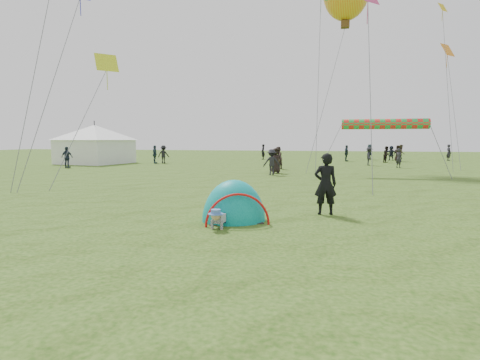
% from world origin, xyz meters
% --- Properties ---
extents(ground, '(140.00, 140.00, 0.00)m').
position_xyz_m(ground, '(0.00, 0.00, 0.00)').
color(ground, '#1B410B').
extents(crawling_toddler, '(0.55, 0.75, 0.55)m').
position_xyz_m(crawling_toddler, '(-1.08, 0.37, 0.27)').
color(crawling_toddler, black).
rests_on(crawling_toddler, ground).
extents(popup_tent, '(2.24, 2.07, 2.34)m').
position_xyz_m(popup_tent, '(-0.91, 1.37, 0.00)').
color(popup_tent, '#00747A').
rests_on(popup_tent, ground).
extents(standing_adult, '(0.76, 0.57, 1.89)m').
position_xyz_m(standing_adult, '(1.61, 2.83, 0.94)').
color(standing_adult, black).
rests_on(standing_adult, ground).
extents(event_marquee, '(6.59, 6.59, 3.98)m').
position_xyz_m(event_marquee, '(-20.14, 23.46, 1.99)').
color(event_marquee, white).
rests_on(event_marquee, ground).
extents(crowd_person_0, '(0.66, 0.69, 1.59)m').
position_xyz_m(crowd_person_0, '(7.46, 23.91, 0.80)').
color(crowd_person_0, '#25242B').
rests_on(crowd_person_0, ground).
extents(crowd_person_1, '(0.98, 1.01, 1.64)m').
position_xyz_m(crowd_person_1, '(7.59, 31.06, 0.82)').
color(crowd_person_1, black).
rests_on(crowd_person_1, ground).
extents(crowd_person_2, '(1.02, 0.43, 1.73)m').
position_xyz_m(crowd_person_2, '(-19.03, 17.91, 0.86)').
color(crowd_person_2, '#212A3B').
rests_on(crowd_person_2, ground).
extents(crowd_person_3, '(1.16, 0.71, 1.75)m').
position_xyz_m(crowd_person_3, '(-13.80, 25.11, 0.88)').
color(crowd_person_3, black).
rests_on(crowd_person_3, ground).
extents(crowd_person_5, '(0.56, 1.66, 1.78)m').
position_xyz_m(crowd_person_5, '(6.56, 36.72, 0.89)').
color(crowd_person_5, '#293940').
rests_on(crowd_person_5, ground).
extents(crowd_person_6, '(0.65, 0.76, 1.77)m').
position_xyz_m(crowd_person_6, '(-5.50, 34.33, 0.89)').
color(crowd_person_6, black).
rests_on(crowd_person_6, ground).
extents(crowd_person_7, '(0.91, 1.03, 1.75)m').
position_xyz_m(crowd_person_7, '(-2.02, 20.41, 0.88)').
color(crowd_person_7, '#473634').
rests_on(crowd_person_7, ground).
extents(crowd_person_8, '(0.66, 1.08, 1.73)m').
position_xyz_m(crowd_person_8, '(3.78, 32.57, 0.86)').
color(crowd_person_8, '#1B2931').
rests_on(crowd_person_8, ground).
extents(crowd_person_9, '(1.21, 0.89, 1.68)m').
position_xyz_m(crowd_person_9, '(-1.81, 15.37, 0.84)').
color(crowd_person_9, black).
rests_on(crowd_person_9, ground).
extents(crowd_person_10, '(0.99, 0.81, 1.74)m').
position_xyz_m(crowd_person_10, '(-1.71, 16.69, 0.87)').
color(crowd_person_10, black).
rests_on(crowd_person_10, ground).
extents(crowd_person_11, '(1.57, 0.73, 1.63)m').
position_xyz_m(crowd_person_11, '(8.73, 35.58, 0.81)').
color(crowd_person_11, '#1E2330').
rests_on(crowd_person_11, ground).
extents(crowd_person_12, '(0.57, 0.73, 1.79)m').
position_xyz_m(crowd_person_12, '(14.79, 36.34, 0.89)').
color(crowd_person_12, black).
rests_on(crowd_person_12, ground).
extents(crowd_person_13, '(0.83, 0.98, 1.79)m').
position_xyz_m(crowd_person_13, '(9.31, 33.12, 0.89)').
color(crowd_person_13, '#403629').
rests_on(crowd_person_13, ground).
extents(crowd_person_14, '(0.63, 1.10, 1.76)m').
position_xyz_m(crowd_person_14, '(-14.54, 24.74, 0.88)').
color(crowd_person_14, '#293F4A').
rests_on(crowd_person_14, ground).
extents(crowd_person_15, '(0.71, 1.12, 1.66)m').
position_xyz_m(crowd_person_15, '(5.43, 26.42, 0.83)').
color(crowd_person_15, black).
rests_on(crowd_person_15, ground).
extents(crowd_person_16, '(0.89, 0.64, 1.71)m').
position_xyz_m(crowd_person_16, '(9.20, 34.28, 0.85)').
color(crowd_person_16, black).
rests_on(crowd_person_16, ground).
extents(rainbow_tube_kite, '(5.16, 0.64, 0.64)m').
position_xyz_m(rainbow_tube_kite, '(5.15, 16.18, 3.27)').
color(rainbow_tube_kite, red).
extents(diamond_kite_1, '(0.91, 0.91, 0.74)m').
position_xyz_m(diamond_kite_1, '(10.61, 25.78, 13.00)').
color(diamond_kite_1, yellow).
extents(diamond_kite_2, '(1.28, 1.28, 1.05)m').
position_xyz_m(diamond_kite_2, '(-10.55, 10.61, 6.61)').
color(diamond_kite_2, yellow).
extents(diamond_kite_7, '(1.35, 1.35, 1.11)m').
position_xyz_m(diamond_kite_7, '(11.44, 26.83, 9.83)').
color(diamond_kite_7, orange).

